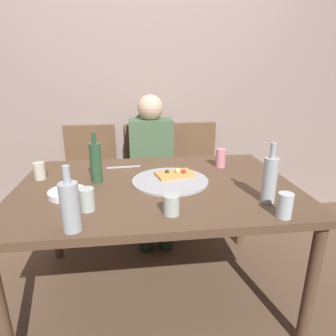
% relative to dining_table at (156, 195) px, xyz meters
% --- Properties ---
extents(ground_plane, '(8.00, 8.00, 0.00)m').
position_rel_dining_table_xyz_m(ground_plane, '(0.00, 0.00, -0.67)').
color(ground_plane, brown).
extents(back_wall, '(6.00, 0.10, 2.60)m').
position_rel_dining_table_xyz_m(back_wall, '(0.00, 1.13, 0.63)').
color(back_wall, gray).
rests_on(back_wall, ground_plane).
extents(dining_table, '(1.55, 1.04, 0.74)m').
position_rel_dining_table_xyz_m(dining_table, '(0.00, 0.00, 0.00)').
color(dining_table, brown).
rests_on(dining_table, ground_plane).
extents(pizza_tray, '(0.44, 0.44, 0.01)m').
position_rel_dining_table_xyz_m(pizza_tray, '(0.08, 0.03, 0.08)').
color(pizza_tray, '#ADADB2').
rests_on(pizza_tray, dining_table).
extents(pizza_slice_last, '(0.25, 0.18, 0.05)m').
position_rel_dining_table_xyz_m(pizza_slice_last, '(0.12, 0.09, 0.09)').
color(pizza_slice_last, tan).
rests_on(pizza_slice_last, pizza_tray).
extents(wine_bottle, '(0.08, 0.08, 0.27)m').
position_rel_dining_table_xyz_m(wine_bottle, '(-0.38, -0.45, 0.18)').
color(wine_bottle, '#B2BCC1').
rests_on(wine_bottle, dining_table).
extents(beer_bottle, '(0.07, 0.07, 0.29)m').
position_rel_dining_table_xyz_m(beer_bottle, '(-0.33, 0.08, 0.19)').
color(beer_bottle, '#2D5133').
rests_on(beer_bottle, dining_table).
extents(water_bottle, '(0.07, 0.07, 0.30)m').
position_rel_dining_table_xyz_m(water_bottle, '(0.52, -0.30, 0.19)').
color(water_bottle, '#B2BCC1').
rests_on(water_bottle, dining_table).
extents(tumbler_near, '(0.07, 0.07, 0.10)m').
position_rel_dining_table_xyz_m(tumbler_near, '(-0.67, 0.17, 0.12)').
color(tumbler_near, beige).
rests_on(tumbler_near, dining_table).
extents(tumbler_far, '(0.07, 0.07, 0.11)m').
position_rel_dining_table_xyz_m(tumbler_far, '(-0.34, -0.28, 0.12)').
color(tumbler_far, '#B7C6BC').
rests_on(tumbler_far, dining_table).
extents(wine_glass, '(0.07, 0.07, 0.09)m').
position_rel_dining_table_xyz_m(wine_glass, '(0.04, -0.37, 0.12)').
color(wine_glass, '#B7C6BC').
rests_on(wine_glass, dining_table).
extents(short_glass, '(0.07, 0.07, 0.11)m').
position_rel_dining_table_xyz_m(short_glass, '(0.52, -0.46, 0.13)').
color(short_glass, silver).
rests_on(short_glass, dining_table).
extents(soda_can, '(0.07, 0.07, 0.12)m').
position_rel_dining_table_xyz_m(soda_can, '(0.45, 0.26, 0.13)').
color(soda_can, pink).
rests_on(soda_can, dining_table).
extents(plate_stack, '(0.19, 0.19, 0.03)m').
position_rel_dining_table_xyz_m(plate_stack, '(-0.46, -0.11, 0.09)').
color(plate_stack, white).
rests_on(plate_stack, dining_table).
extents(table_knife, '(0.22, 0.04, 0.01)m').
position_rel_dining_table_xyz_m(table_knife, '(-0.19, 0.32, 0.07)').
color(table_knife, '#B7B7BC').
rests_on(table_knife, dining_table).
extents(chair_left, '(0.44, 0.44, 0.90)m').
position_rel_dining_table_xyz_m(chair_left, '(-0.50, 0.92, -0.16)').
color(chair_left, brown).
rests_on(chair_left, ground_plane).
extents(chair_middle, '(0.44, 0.44, 0.90)m').
position_rel_dining_table_xyz_m(chair_middle, '(0.03, 0.92, -0.16)').
color(chair_middle, brown).
rests_on(chair_middle, ground_plane).
extents(chair_right, '(0.44, 0.44, 0.90)m').
position_rel_dining_table_xyz_m(chair_right, '(0.42, 0.92, -0.16)').
color(chair_right, brown).
rests_on(chair_right, ground_plane).
extents(guest_in_sweater, '(0.36, 0.56, 1.17)m').
position_rel_dining_table_xyz_m(guest_in_sweater, '(0.03, 0.77, -0.03)').
color(guest_in_sweater, '#4C6B47').
rests_on(guest_in_sweater, ground_plane).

